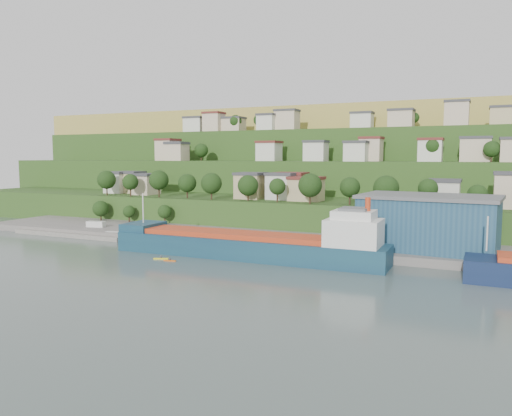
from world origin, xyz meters
The scene contains 10 objects.
ground centered at (0.00, 0.00, 0.00)m, with size 500.00×500.00×0.00m, color #414F4C.
quay centered at (20.00, 28.00, 0.00)m, with size 220.00×26.00×4.00m, color slate.
pebble_beach centered at (-55.00, 22.00, 0.00)m, with size 40.00×18.00×2.40m, color slate.
hillside centered at (-0.02, 168.66, 0.09)m, with size 360.00×211.22×96.00m.
cargo_ship_near centered at (9.02, 9.00, 2.73)m, with size 66.73×11.27×17.13m.
warehouse centered at (45.92, 27.13, 8.43)m, with size 32.58×21.70×12.80m.
caravan centered at (-51.45, 22.97, 2.50)m, with size 5.58×2.33×2.60m, color silver.
dinghy centered at (-39.82, 17.31, 1.65)m, with size 4.51×1.69×0.90m, color silver.
kayak_orange centered at (-7.16, -1.88, 0.22)m, with size 3.03×0.94×0.75m.
kayak_yellow centered at (-10.27, -0.95, 0.25)m, with size 3.39×1.91×0.86m.
Camera 1 is at (57.38, -95.46, 23.77)m, focal length 35.00 mm.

